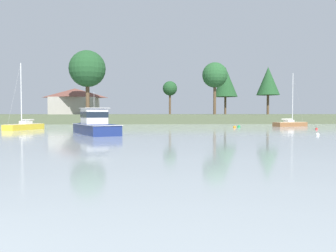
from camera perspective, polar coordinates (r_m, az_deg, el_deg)
The scene contains 14 objects.
far_shore_bank at distance 90.06m, azimuth -6.57°, elevation 1.32°, with size 199.87×40.95×1.97m, color #4C563D.
sailboat_wood at distance 61.61m, azimuth 19.58°, elevation 0.13°, with size 6.34×3.94×9.44m.
cruiser_navy at distance 38.32m, azimuth -12.36°, elevation -0.34°, with size 6.67×10.45×5.57m.
sailboat_yellow at distance 50.06m, azimuth -22.71°, elevation -0.33°, with size 3.53×6.87×9.36m.
mooring_buoy_white at distance 37.70m, azimuth 23.53°, elevation -1.31°, with size 0.38×0.38×0.43m.
mooring_buoy_green at distance 55.16m, azimuth 11.67°, elevation -0.13°, with size 0.51×0.51×0.56m.
mooring_buoy_red at distance 51.52m, azimuth 23.40°, elevation -0.45°, with size 0.33×0.33×0.38m.
mooring_buoy_orange at distance 53.58m, azimuth 10.99°, elevation -0.20°, with size 0.46×0.46×0.51m.
shore_tree_left_mid at distance 76.89m, azimuth 7.76°, elevation 8.32°, with size 5.53×5.53×11.42m.
shore_tree_inland_a at distance 81.81m, azimuth 0.32°, elevation 6.19°, with size 3.42×3.42×7.86m.
shore_tree_right at distance 81.50m, azimuth 16.26°, elevation 7.15°, with size 5.19×5.19×10.72m.
shore_tree_inland_c at distance 74.84m, azimuth -13.22°, elevation 9.19°, with size 7.64×7.64×13.41m.
shore_tree_left at distance 87.06m, azimuth 9.50°, elevation 7.20°, with size 6.01×6.01×11.70m.
cottage_hillside at distance 84.60m, azimuth -15.17°, elevation 4.04°, with size 11.12×9.40×6.14m.
Camera 1 is at (5.37, -4.89, 2.21)m, focal length 36.76 mm.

